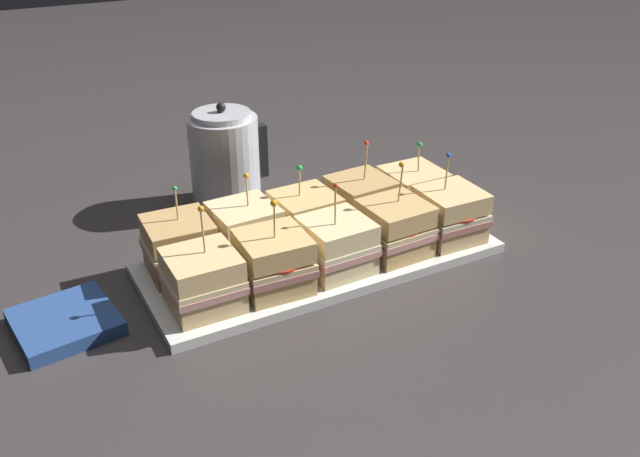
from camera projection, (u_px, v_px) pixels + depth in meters
The scene contains 14 objects.
ground_plane at pixel (320, 262), 1.26m from camera, with size 6.00×6.00×0.00m, color #383333.
serving_platter at pixel (320, 258), 1.26m from camera, with size 0.65×0.27×0.02m.
sandwich_front_far_left at pixel (203, 280), 1.08m from camera, with size 0.12×0.12×0.18m.
sandwich_front_left at pixel (274, 262), 1.13m from camera, with size 0.12×0.12×0.17m.
sandwich_front_center at pixel (336, 245), 1.18m from camera, with size 0.12×0.12×0.17m.
sandwich_front_right at pixel (395, 228), 1.24m from camera, with size 0.12×0.12×0.18m.
sandwich_front_far_right at pixel (450, 215), 1.29m from camera, with size 0.12×0.12×0.17m.
sandwich_back_far_left at pixel (180, 246), 1.18m from camera, with size 0.12×0.12×0.16m.
sandwich_back_left at pixel (245, 231), 1.23m from camera, with size 0.12×0.12×0.16m.
sandwich_back_center at pixel (304, 218), 1.28m from camera, with size 0.12×0.12×0.16m.
sandwich_back_right at pixel (361, 203), 1.33m from camera, with size 0.12×0.12×0.18m.
sandwich_back_far_right at pixel (413, 192), 1.38m from camera, with size 0.12×0.12×0.16m.
kettle_steel at pixel (225, 160), 1.44m from camera, with size 0.17×0.15×0.23m.
napkin_stack at pixel (65, 322), 1.07m from camera, with size 0.17×0.17×0.02m.
Camera 1 is at (-0.52, -0.95, 0.65)m, focal length 38.00 mm.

